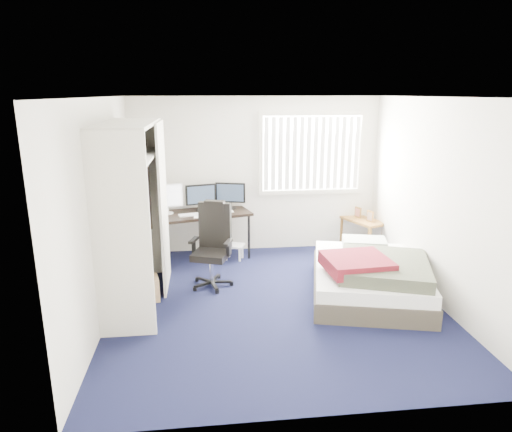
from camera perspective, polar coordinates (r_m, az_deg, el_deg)
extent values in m
plane|color=black|center=(5.82, 2.40, -10.79)|extent=(4.20, 4.20, 0.00)
plane|color=silver|center=(7.43, -0.02, 5.10)|extent=(4.00, 0.00, 4.00)
plane|color=silver|center=(3.44, 8.11, -7.17)|extent=(4.00, 0.00, 4.00)
plane|color=silver|center=(5.45, -18.69, 0.59)|extent=(0.00, 4.20, 4.20)
plane|color=silver|center=(6.04, 21.64, 1.67)|extent=(0.00, 4.20, 4.20)
plane|color=white|center=(5.24, 2.70, 14.63)|extent=(4.20, 4.20, 0.00)
cube|color=white|center=(7.51, 6.89, 7.81)|extent=(1.60, 0.02, 1.20)
cube|color=beige|center=(7.43, 7.11, 12.60)|extent=(1.72, 0.06, 0.06)
cube|color=beige|center=(7.59, 6.80, 3.06)|extent=(1.72, 0.06, 0.06)
cube|color=white|center=(7.46, 7.00, 7.75)|extent=(1.60, 0.04, 1.16)
cube|color=beige|center=(4.87, -16.49, -2.77)|extent=(0.60, 0.04, 2.20)
cube|color=beige|center=(6.59, -13.95, 2.02)|extent=(0.60, 0.04, 2.20)
cube|color=beige|center=(5.55, -15.82, 11.01)|extent=(0.60, 1.80, 0.04)
cube|color=beige|center=(5.58, -15.54, 7.13)|extent=(0.56, 1.74, 0.03)
cylinder|color=silver|center=(5.60, -15.45, 5.92)|extent=(0.03, 1.72, 0.03)
cube|color=#26262B|center=(5.59, -15.28, 1.20)|extent=(0.38, 1.10, 0.90)
cube|color=beige|center=(6.12, -11.49, 1.17)|extent=(0.03, 0.90, 2.20)
cube|color=white|center=(5.13, -16.38, 7.92)|extent=(0.38, 0.30, 0.24)
cube|color=gray|center=(5.62, -15.55, 8.46)|extent=(0.34, 0.28, 0.22)
cube|color=black|center=(7.14, -6.99, 0.27)|extent=(1.65, 1.07, 0.04)
cylinder|color=black|center=(6.83, -11.95, -3.90)|extent=(0.04, 0.04, 0.71)
cylinder|color=black|center=(7.39, -12.73, -2.50)|extent=(0.04, 0.04, 0.71)
cylinder|color=black|center=(7.17, -0.89, -2.65)|extent=(0.04, 0.04, 0.71)
cylinder|color=black|center=(7.70, -2.43, -1.41)|extent=(0.04, 0.04, 0.71)
cube|color=white|center=(7.08, -11.12, 2.48)|extent=(0.49, 0.16, 0.36)
cube|color=white|center=(7.08, -11.12, 2.48)|extent=(0.44, 0.12, 0.31)
cube|color=black|center=(7.20, -6.92, 2.70)|extent=(0.47, 0.15, 0.32)
cube|color=#1E2838|center=(7.20, -6.92, 2.70)|extent=(0.42, 0.12, 0.27)
cube|color=black|center=(7.29, -3.22, 2.94)|extent=(0.47, 0.15, 0.32)
cube|color=#1E2838|center=(7.29, -3.22, 2.94)|extent=(0.42, 0.12, 0.27)
cube|color=white|center=(7.00, -7.99, 0.19)|extent=(0.42, 0.24, 0.02)
cube|color=black|center=(7.07, -5.61, 0.45)|extent=(0.08, 0.11, 0.02)
cylinder|color=silver|center=(7.14, -4.56, 1.18)|extent=(0.08, 0.08, 0.16)
cube|color=white|center=(7.13, -7.00, 0.44)|extent=(0.36, 0.35, 0.00)
cube|color=black|center=(6.31, -5.55, -8.20)|extent=(0.68, 0.68, 0.11)
cylinder|color=silver|center=(6.24, -5.60, -6.62)|extent=(0.05, 0.05, 0.36)
cube|color=black|center=(6.16, -5.64, -4.84)|extent=(0.57, 0.57, 0.09)
cube|color=black|center=(6.24, -5.14, -1.12)|extent=(0.45, 0.23, 0.63)
cube|color=black|center=(6.17, -5.20, 1.28)|extent=(0.29, 0.19, 0.14)
cube|color=black|center=(6.18, -7.82, -3.01)|extent=(0.14, 0.26, 0.04)
cube|color=black|center=(6.03, -3.51, -3.35)|extent=(0.14, 0.26, 0.04)
cube|color=white|center=(7.18, -2.75, -3.68)|extent=(0.36, 0.33, 0.03)
cylinder|color=white|center=(7.18, -3.75, -4.72)|extent=(0.04, 0.04, 0.22)
cylinder|color=white|center=(7.32, -3.40, -4.31)|extent=(0.04, 0.04, 0.22)
cylinder|color=white|center=(7.12, -2.05, -4.86)|extent=(0.04, 0.04, 0.22)
cylinder|color=white|center=(7.27, -1.73, -4.44)|extent=(0.04, 0.04, 0.22)
cube|color=brown|center=(7.76, 13.15, -0.53)|extent=(0.65, 0.85, 0.04)
cube|color=brown|center=(7.50, 13.96, -3.22)|extent=(0.05, 0.05, 0.48)
cube|color=brown|center=(7.97, 10.59, -1.92)|extent=(0.05, 0.05, 0.48)
cube|color=brown|center=(7.70, 15.58, -2.84)|extent=(0.05, 0.05, 0.48)
cube|color=brown|center=(8.16, 12.19, -1.60)|extent=(0.05, 0.05, 0.48)
cube|color=brown|center=(7.61, 14.08, -0.03)|extent=(0.07, 0.14, 0.18)
cube|color=brown|center=(7.81, 12.63, 0.44)|extent=(0.07, 0.14, 0.18)
cube|color=#3A3329|center=(6.21, 13.79, -8.32)|extent=(1.80, 2.14, 0.24)
cube|color=white|center=(6.13, 13.91, -6.65)|extent=(1.75, 2.09, 0.17)
cube|color=beige|center=(6.69, 13.38, -3.37)|extent=(0.68, 0.53, 0.14)
cube|color=#383E2E|center=(5.87, 15.73, -6.22)|extent=(1.37, 1.44, 0.18)
cube|color=#4E0D1D|center=(5.70, 12.43, -5.82)|extent=(0.80, 0.75, 0.16)
cube|color=#A37B51|center=(6.01, -13.96, -8.86)|extent=(0.44, 0.36, 0.29)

